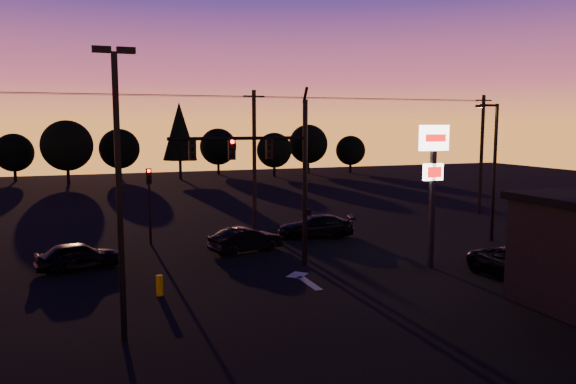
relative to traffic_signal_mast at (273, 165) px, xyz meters
name	(u,v)px	position (x,y,z in m)	size (l,w,h in m)	color
ground	(307,291)	(0.10, -3.99, -4.94)	(120.00, 120.00, 0.00)	black
lane_arrow	(303,279)	(0.60, -2.33, -4.93)	(1.20, 3.10, 0.01)	beige
traffic_signal_mast	(273,165)	(0.00, 0.00, 0.00)	(6.79, 0.52, 8.58)	black
secondary_signal	(149,195)	(-4.90, 7.49, -2.07)	(0.30, 0.31, 4.35)	black
parking_lot_light	(118,176)	(-7.40, -6.99, 0.33)	(1.25, 0.30, 9.14)	black
pylon_sign	(433,165)	(7.10, -2.49, -0.02)	(1.50, 0.28, 6.80)	black
streetlight	(493,166)	(14.01, 1.51, -0.52)	(1.55, 0.35, 8.00)	black
utility_pole_1	(254,159)	(2.10, 10.01, -0.34)	(1.40, 0.26, 9.00)	black
utility_pole_2	(481,154)	(20.10, 10.01, -0.34)	(1.40, 0.26, 9.00)	black
power_wires	(254,97)	(2.10, 10.01, 3.63)	(36.00, 1.22, 0.07)	black
bollard	(160,285)	(-5.71, -2.53, -4.52)	(0.28, 0.28, 0.83)	#C6A900
tree_1	(14,153)	(-15.90, 49.01, -1.50)	(4.54, 4.54, 5.71)	black
tree_2	(67,146)	(-9.90, 44.01, -0.57)	(5.77, 5.78, 7.26)	black
tree_3	(119,149)	(-3.90, 48.01, -1.19)	(4.95, 4.95, 6.22)	black
tree_4	(180,131)	(3.10, 45.01, 0.99)	(4.18, 4.18, 9.50)	black
tree_5	(218,147)	(9.10, 50.01, -1.19)	(4.95, 4.95, 6.22)	black
tree_6	(274,150)	(15.10, 44.01, -1.50)	(4.54, 4.54, 5.71)	black
tree_7	(308,144)	(21.10, 47.01, -0.88)	(5.36, 5.36, 6.74)	black
tree_8	(351,150)	(27.10, 46.01, -1.82)	(4.12, 4.12, 5.19)	black
car_left	(79,256)	(-8.74, 2.90, -4.27)	(1.57, 3.91, 1.33)	black
car_mid	(246,240)	(-0.29, 3.77, -4.28)	(1.40, 4.00, 1.32)	black
car_right	(316,226)	(4.76, 6.06, -4.27)	(1.88, 4.62, 1.34)	black
suv_parked	(521,265)	(9.53, -5.77, -4.26)	(2.25, 4.88, 1.36)	black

